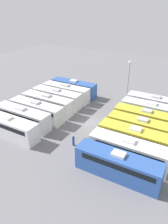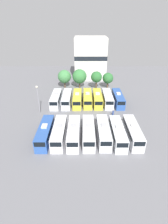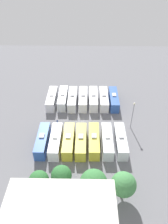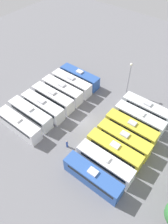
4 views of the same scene
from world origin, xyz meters
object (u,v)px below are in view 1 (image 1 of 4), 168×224
object	(u,v)px
bus_3	(47,103)
bus_4	(37,110)
bus_7	(155,104)
bus_6	(9,126)
bus_10	(142,129)
bus_9	(146,119)
light_pole	(129,74)
bus_12	(128,150)
bus_0	(74,88)
worker_person	(73,141)
bus_5	(22,117)
bus_1	(66,92)
bus_8	(151,112)
bus_2	(57,97)
bus_13	(118,165)
bus_11	(135,138)

from	to	relation	value
bus_3	bus_4	distance (m)	3.37
bus_3	bus_7	size ratio (longest dim) A/B	1.00
bus_6	bus_10	bearing A→B (deg)	117.92
bus_9	light_pole	xyz separation A→B (m)	(-10.39, -7.01, 3.95)
bus_12	bus_0	bearing A→B (deg)	-130.89
bus_10	worker_person	world-z (taller)	bus_10
bus_3	bus_5	distance (m)	6.50
bus_9	bus_10	size ratio (longest dim) A/B	1.00
bus_1	bus_8	world-z (taller)	same
bus_2	bus_6	distance (m)	13.22
bus_7	bus_13	xyz separation A→B (m)	(19.65, 0.27, 0.00)
bus_2	bus_10	xyz separation A→B (m)	(3.42, 18.72, 0.00)
bus_1	bus_13	bearing A→B (deg)	48.61
bus_12	bus_13	size ratio (longest dim) A/B	1.00
bus_4	bus_12	world-z (taller)	same
bus_2	bus_3	xyz separation A→B (m)	(3.29, 0.12, 0.00)
bus_13	bus_11	bearing A→B (deg)	-179.94
bus_10	bus_3	bearing A→B (deg)	-90.42
bus_13	bus_0	bearing A→B (deg)	-136.44
bus_1	bus_10	size ratio (longest dim) A/B	1.00
bus_7	bus_11	xyz separation A→B (m)	(13.11, 0.27, 0.00)
bus_7	bus_10	distance (m)	9.98
bus_3	bus_0	bearing A→B (deg)	-179.67
bus_3	worker_person	distance (m)	12.62
bus_5	bus_10	xyz separation A→B (m)	(-6.36, 18.87, 0.00)
worker_person	bus_2	bearing A→B (deg)	-134.67
bus_11	bus_12	world-z (taller)	same
bus_3	worker_person	xyz separation A→B (m)	(7.10, 10.39, -0.90)
bus_3	bus_6	bearing A→B (deg)	0.68
bus_0	bus_12	world-z (taller)	same
bus_9	bus_11	xyz separation A→B (m)	(6.40, 0.17, 0.00)
bus_0	bus_6	distance (m)	19.63
bus_1	bus_11	xyz separation A→B (m)	(9.81, 18.55, 0.00)
bus_2	bus_9	bearing A→B (deg)	89.49
bus_0	light_pole	bearing A→B (deg)	108.55
bus_9	bus_1	bearing A→B (deg)	-100.53
bus_0	bus_8	size ratio (longest dim) A/B	1.00
worker_person	bus_3	bearing A→B (deg)	-124.36
bus_13	bus_9	bearing A→B (deg)	-179.21
bus_10	bus_13	size ratio (longest dim) A/B	1.00
bus_0	bus_7	xyz separation A→B (m)	(-0.14, 18.29, 0.00)
bus_10	light_pole	xyz separation A→B (m)	(-13.65, -7.29, 3.95)
bus_1	bus_3	bearing A→B (deg)	0.49
bus_3	bus_10	distance (m)	18.60
bus_1	worker_person	bearing A→B (deg)	37.44
bus_4	bus_10	world-z (taller)	same
bus_9	bus_13	xyz separation A→B (m)	(12.94, 0.18, 0.00)
bus_8	bus_9	xyz separation A→B (m)	(3.32, -0.03, 0.00)
worker_person	light_pole	world-z (taller)	light_pole
bus_2	bus_11	distance (m)	19.74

